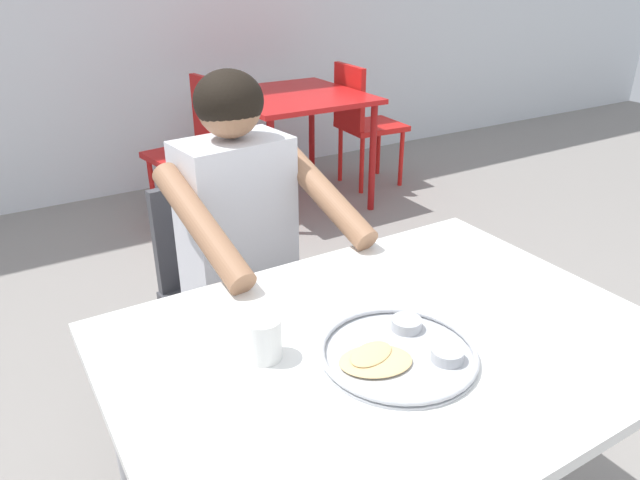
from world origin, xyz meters
name	(u,v)px	position (x,y,z in m)	size (l,w,h in m)	color
table_foreground	(389,364)	(-0.08, -0.03, 0.66)	(1.20, 0.87, 0.73)	white
thali_tray	(399,352)	(-0.10, -0.09, 0.74)	(0.33, 0.33, 0.03)	#B7BABF
drinking_cup	(263,337)	(-0.35, 0.06, 0.78)	(0.08, 0.08, 0.09)	white
chair_foreground	(224,279)	(-0.12, 0.85, 0.47)	(0.45, 0.45, 0.81)	#3F3F44
diner_foreground	(252,237)	(-0.11, 0.63, 0.72)	(0.53, 0.58, 1.21)	#272727
table_background_red	(293,108)	(1.03, 2.43, 0.64)	(0.84, 0.89, 0.73)	red
chair_red_left	(198,142)	(0.39, 2.48, 0.50)	(0.48, 0.50, 0.87)	red
chair_red_right	(362,118)	(1.60, 2.47, 0.49)	(0.44, 0.40, 0.86)	red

